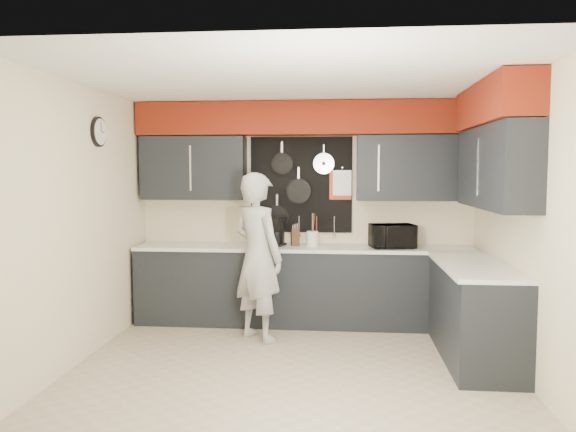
# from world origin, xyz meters

# --- Properties ---
(ground) EXTENTS (4.00, 4.00, 0.00)m
(ground) POSITION_xyz_m (0.00, 0.00, 0.00)
(ground) COLOR #B4A58C
(ground) RESTS_ON ground
(back_wall_assembly) EXTENTS (4.00, 0.36, 2.60)m
(back_wall_assembly) POSITION_xyz_m (0.01, 1.60, 2.01)
(back_wall_assembly) COLOR beige
(back_wall_assembly) RESTS_ON ground
(right_wall_assembly) EXTENTS (0.36, 3.50, 2.60)m
(right_wall_assembly) POSITION_xyz_m (1.85, 0.26, 1.94)
(right_wall_assembly) COLOR beige
(right_wall_assembly) RESTS_ON ground
(left_wall_assembly) EXTENTS (0.05, 3.50, 2.60)m
(left_wall_assembly) POSITION_xyz_m (-1.99, 0.02, 1.33)
(left_wall_assembly) COLOR beige
(left_wall_assembly) RESTS_ON ground
(base_cabinets) EXTENTS (3.95, 2.20, 0.92)m
(base_cabinets) POSITION_xyz_m (0.49, 1.13, 0.46)
(base_cabinets) COLOR black
(base_cabinets) RESTS_ON ground
(microwave) EXTENTS (0.54, 0.42, 0.27)m
(microwave) POSITION_xyz_m (1.01, 1.39, 1.05)
(microwave) COLOR black
(microwave) RESTS_ON base_cabinets
(knife_block) EXTENTS (0.11, 0.11, 0.20)m
(knife_block) POSITION_xyz_m (-0.10, 1.46, 1.02)
(knife_block) COLOR #352011
(knife_block) RESTS_ON base_cabinets
(utensil_crock) EXTENTS (0.14, 0.14, 0.18)m
(utensil_crock) POSITION_xyz_m (0.10, 1.44, 1.01)
(utensil_crock) COLOR white
(utensil_crock) RESTS_ON base_cabinets
(coffee_maker) EXTENTS (0.24, 0.27, 0.34)m
(coffee_maker) POSITION_xyz_m (-0.33, 1.45, 1.10)
(coffee_maker) COLOR black
(coffee_maker) RESTS_ON base_cabinets
(person) EXTENTS (0.77, 0.74, 1.78)m
(person) POSITION_xyz_m (-0.44, 0.79, 0.89)
(person) COLOR #B5B5B3
(person) RESTS_ON ground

